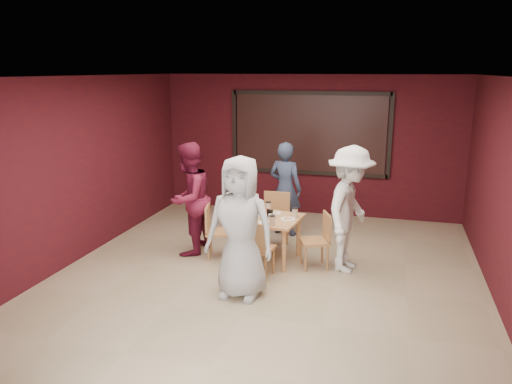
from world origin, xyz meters
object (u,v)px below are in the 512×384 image
(diner_back, at_px, (285,189))
(diner_left, at_px, (189,199))
(chair_right, at_px, (319,237))
(diner_right, at_px, (350,210))
(chair_front, at_px, (257,246))
(diner_front, at_px, (240,228))
(dining_table, at_px, (270,223))
(chair_left, at_px, (215,228))
(chair_back, at_px, (276,216))

(diner_back, xyz_separation_m, diner_left, (-1.27, -1.33, 0.06))
(chair_right, bearing_deg, diner_right, 1.98)
(chair_front, relative_size, diner_front, 0.45)
(dining_table, relative_size, diner_left, 0.54)
(chair_right, relative_size, diner_front, 0.45)
(chair_right, relative_size, diner_back, 0.50)
(diner_left, height_order, diner_right, diner_right)
(chair_right, xyz_separation_m, diner_right, (0.43, 0.01, 0.46))
(dining_table, xyz_separation_m, chair_left, (-0.86, -0.09, -0.14))
(diner_right, bearing_deg, diner_back, 53.47)
(dining_table, height_order, diner_left, diner_left)
(diner_left, bearing_deg, diner_front, 52.55)
(diner_back, bearing_deg, chair_left, 73.97)
(dining_table, bearing_deg, chair_front, -91.42)
(chair_front, xyz_separation_m, diner_back, (-0.04, 2.03, 0.36))
(dining_table, xyz_separation_m, chair_front, (-0.02, -0.70, -0.14))
(chair_right, xyz_separation_m, diner_front, (-0.84, -1.23, 0.46))
(dining_table, distance_m, diner_front, 1.33)
(chair_back, bearing_deg, chair_front, -87.70)
(chair_back, xyz_separation_m, diner_right, (1.27, -0.72, 0.41))
(chair_front, xyz_separation_m, diner_left, (-1.31, 0.70, 0.42))
(chair_left, bearing_deg, chair_right, 1.21)
(chair_front, distance_m, chair_left, 1.04)
(dining_table, xyz_separation_m, diner_front, (-0.07, -1.29, 0.32))
(chair_left, bearing_deg, diner_front, -56.62)
(chair_left, xyz_separation_m, diner_front, (0.79, -1.19, 0.45))
(dining_table, height_order, diner_back, diner_back)
(chair_right, relative_size, diner_left, 0.46)
(dining_table, bearing_deg, chair_left, -173.83)
(chair_front, height_order, chair_right, chair_front)
(chair_left, bearing_deg, diner_right, 1.37)
(chair_right, bearing_deg, chair_front, -140.96)
(chair_front, height_order, diner_front, diner_front)
(diner_right, bearing_deg, diner_front, 145.62)
(diner_front, bearing_deg, chair_front, 87.85)
(chair_front, height_order, diner_back, diner_back)
(chair_back, relative_size, chair_right, 1.09)
(chair_back, height_order, diner_right, diner_right)
(chair_front, bearing_deg, diner_back, 91.04)
(chair_front, distance_m, diner_right, 1.45)
(diner_left, xyz_separation_m, diner_right, (2.52, -0.05, 0.03))
(chair_left, relative_size, chair_right, 1.02)
(chair_left, relative_size, diner_left, 0.47)
(chair_front, bearing_deg, chair_back, 92.30)
(chair_right, bearing_deg, diner_left, 178.33)
(diner_right, bearing_deg, chair_front, 129.54)
(chair_back, height_order, chair_left, chair_back)
(chair_back, distance_m, diner_left, 1.48)
(diner_left, bearing_deg, diner_back, 144.68)
(chair_right, height_order, diner_front, diner_front)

